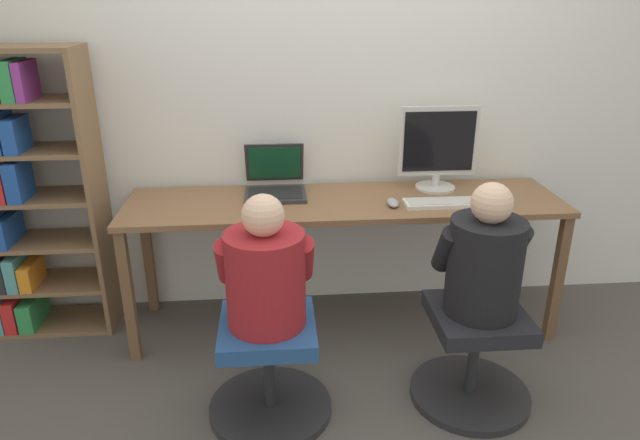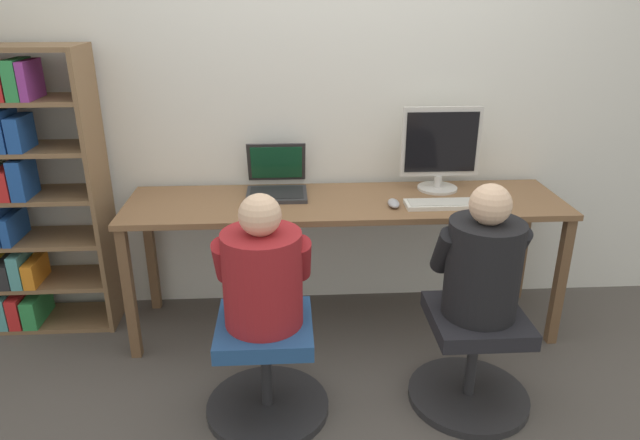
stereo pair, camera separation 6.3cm
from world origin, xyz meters
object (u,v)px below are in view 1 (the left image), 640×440
object	(u,v)px
keyboard	(446,203)
office_chair_left	(474,355)
person_at_monitor	(485,260)
person_at_laptop	(265,272)
laptop	(275,184)
bookshelf	(6,195)
desktop_monitor	(438,149)
office_chair_right	(269,368)

from	to	relation	value
keyboard	office_chair_left	xyz separation A→B (m)	(0.01, -0.56, -0.53)
keyboard	person_at_monitor	size ratio (longest dim) A/B	0.72
person_at_laptop	laptop	bearing A→B (deg)	86.53
keyboard	bookshelf	size ratio (longest dim) A/B	0.28
desktop_monitor	keyboard	world-z (taller)	desktop_monitor
office_chair_right	bookshelf	distance (m)	1.65
keyboard	person_at_monitor	world-z (taller)	person_at_monitor
office_chair_left	person_at_monitor	size ratio (longest dim) A/B	0.94
office_chair_left	bookshelf	bearing A→B (deg)	160.62
keyboard	office_chair_right	distance (m)	1.20
desktop_monitor	bookshelf	distance (m)	2.26
desktop_monitor	laptop	bearing A→B (deg)	-179.81
office_chair_right	keyboard	bearing A→B (deg)	32.48
office_chair_right	person_at_laptop	distance (m)	0.47
office_chair_left	desktop_monitor	bearing A→B (deg)	89.35
keyboard	bookshelf	xyz separation A→B (m)	(-2.23, 0.23, 0.03)
person_at_monitor	person_at_laptop	bearing A→B (deg)	-178.81
person_at_laptop	person_at_monitor	bearing A→B (deg)	1.19
desktop_monitor	office_chair_right	bearing A→B (deg)	-137.73
desktop_monitor	office_chair_right	size ratio (longest dim) A/B	0.83
person_at_monitor	person_at_laptop	world-z (taller)	person_at_monitor
keyboard	office_chair_right	size ratio (longest dim) A/B	0.77
keyboard	bookshelf	bearing A→B (deg)	174.17
office_chair_left	laptop	bearing A→B (deg)	136.56
laptop	person_at_monitor	world-z (taller)	person_at_monitor
person_at_monitor	bookshelf	bearing A→B (deg)	160.72
keyboard	desktop_monitor	bearing A→B (deg)	86.19
bookshelf	office_chair_left	bearing A→B (deg)	-19.38
person_at_monitor	person_at_laptop	size ratio (longest dim) A/B	1.03
keyboard	person_at_monitor	distance (m)	0.56
keyboard	person_at_laptop	size ratio (longest dim) A/B	0.75
laptop	office_chair_left	world-z (taller)	laptop
person_at_monitor	bookshelf	distance (m)	2.38
desktop_monitor	bookshelf	world-z (taller)	bookshelf
person_at_monitor	person_at_laptop	distance (m)	0.92
desktop_monitor	office_chair_left	distance (m)	1.11
office_chair_right	person_at_laptop	size ratio (longest dim) A/B	0.96
keyboard	office_chair_left	world-z (taller)	keyboard
person_at_monitor	office_chair_left	bearing A→B (deg)	-90.00
laptop	bookshelf	xyz separation A→B (m)	(-1.37, -0.03, -0.01)
person_at_monitor	keyboard	bearing A→B (deg)	90.84
office_chair_left	office_chair_right	world-z (taller)	same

